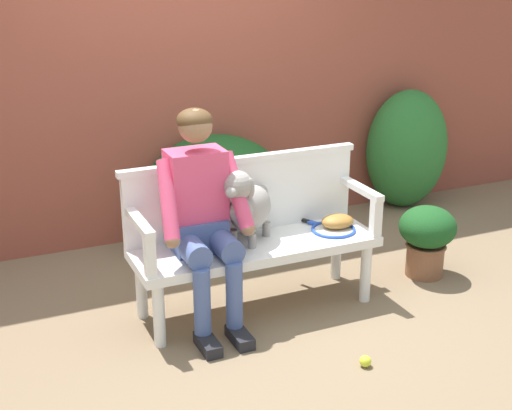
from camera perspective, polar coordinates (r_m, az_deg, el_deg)
name	(u,v)px	position (r m, az deg, el deg)	size (l,w,h in m)	color
ground_plane	(256,308)	(4.65, 0.00, -8.22)	(40.00, 40.00, 0.00)	#7A664C
brick_garden_fence	(173,57)	(5.64, -6.68, 11.66)	(8.00, 0.30, 2.79)	brown
hedge_bush_mid_right	(216,189)	(5.55, -3.21, 1.26)	(1.11, 1.02, 0.84)	#194C1E
hedge_bush_mid_left	(407,149)	(6.42, 11.94, 4.40)	(0.75, 0.57, 1.05)	#286B2D
garden_bench	(256,252)	(4.48, 0.00, -3.77)	(1.55, 0.50, 0.46)	white
bench_backrest	(242,194)	(4.55, -1.12, 0.91)	(1.59, 0.06, 0.50)	white
bench_armrest_left_end	(143,236)	(4.08, -8.99, -2.46)	(0.06, 0.50, 0.28)	white
bench_armrest_right_end	(366,201)	(4.64, 8.78, 0.35)	(0.06, 0.50, 0.28)	white
person_seated	(201,211)	(4.22, -4.39, -0.46)	(0.56, 0.65, 1.33)	black
dog_on_bench	(247,205)	(4.37, -0.74, 0.02)	(0.46, 0.42, 0.50)	gray
tennis_racket	(330,228)	(4.68, 5.92, -1.87)	(0.39, 0.57, 0.03)	blue
baseball_glove	(337,221)	(4.70, 6.52, -1.31)	(0.22, 0.17, 0.09)	#9E6B2D
tennis_ball	(365,361)	(4.09, 8.72, -12.22)	(0.07, 0.07, 0.07)	#CCDB33
potted_plant	(427,236)	(5.12, 13.48, -2.38)	(0.40, 0.40, 0.51)	brown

